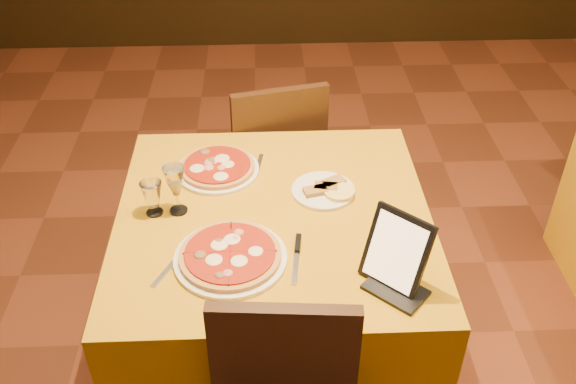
{
  "coord_description": "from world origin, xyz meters",
  "views": [
    {
      "loc": [
        -0.31,
        -1.39,
        2.16
      ],
      "look_at": [
        -0.24,
        0.34,
        0.86
      ],
      "focal_mm": 40.0,
      "sensor_mm": 36.0,
      "label": 1
    }
  ],
  "objects_px": {
    "main_table": "(275,290)",
    "tablet": "(396,251)",
    "wine_glass": "(176,189)",
    "chair_main_far": "(270,157)",
    "pizza_near": "(230,256)",
    "water_glass": "(153,198)",
    "pizza_far": "(218,168)"
  },
  "relations": [
    {
      "from": "pizza_near",
      "to": "water_glass",
      "type": "height_order",
      "value": "water_glass"
    },
    {
      "from": "pizza_far",
      "to": "main_table",
      "type": "bearing_deg",
      "value": -52.26
    },
    {
      "from": "tablet",
      "to": "chair_main_far",
      "type": "bearing_deg",
      "value": 150.01
    },
    {
      "from": "main_table",
      "to": "pizza_near",
      "type": "xyz_separation_m",
      "value": [
        -0.14,
        -0.23,
        0.39
      ]
    },
    {
      "from": "main_table",
      "to": "wine_glass",
      "type": "bearing_deg",
      "value": 174.78
    },
    {
      "from": "pizza_near",
      "to": "water_glass",
      "type": "xyz_separation_m",
      "value": [
        -0.27,
        0.25,
        0.05
      ]
    },
    {
      "from": "main_table",
      "to": "tablet",
      "type": "distance_m",
      "value": 0.7
    },
    {
      "from": "wine_glass",
      "to": "tablet",
      "type": "xyz_separation_m",
      "value": [
        0.69,
        -0.37,
        0.03
      ]
    },
    {
      "from": "wine_glass",
      "to": "water_glass",
      "type": "xyz_separation_m",
      "value": [
        -0.08,
        -0.01,
        -0.03
      ]
    },
    {
      "from": "wine_glass",
      "to": "chair_main_far",
      "type": "bearing_deg",
      "value": 66.65
    },
    {
      "from": "main_table",
      "to": "pizza_near",
      "type": "height_order",
      "value": "pizza_near"
    },
    {
      "from": "pizza_near",
      "to": "tablet",
      "type": "distance_m",
      "value": 0.53
    },
    {
      "from": "pizza_far",
      "to": "tablet",
      "type": "xyz_separation_m",
      "value": [
        0.57,
        -0.61,
        0.1
      ]
    },
    {
      "from": "tablet",
      "to": "pizza_near",
      "type": "bearing_deg",
      "value": -149.83
    },
    {
      "from": "main_table",
      "to": "wine_glass",
      "type": "relative_size",
      "value": 5.79
    },
    {
      "from": "pizza_near",
      "to": "wine_glass",
      "type": "xyz_separation_m",
      "value": [
        -0.19,
        0.26,
        0.08
      ]
    },
    {
      "from": "pizza_far",
      "to": "wine_glass",
      "type": "distance_m",
      "value": 0.28
    },
    {
      "from": "chair_main_far",
      "to": "pizza_near",
      "type": "relative_size",
      "value": 2.49
    },
    {
      "from": "main_table",
      "to": "chair_main_far",
      "type": "bearing_deg",
      "value": 90.0
    },
    {
      "from": "main_table",
      "to": "tablet",
      "type": "xyz_separation_m",
      "value": [
        0.36,
        -0.34,
        0.49
      ]
    },
    {
      "from": "chair_main_far",
      "to": "pizza_near",
      "type": "distance_m",
      "value": 1.09
    },
    {
      "from": "pizza_near",
      "to": "wine_glass",
      "type": "height_order",
      "value": "wine_glass"
    },
    {
      "from": "water_glass",
      "to": "pizza_near",
      "type": "bearing_deg",
      "value": -42.8
    },
    {
      "from": "chair_main_far",
      "to": "tablet",
      "type": "xyz_separation_m",
      "value": [
        0.36,
        -1.14,
        0.41
      ]
    },
    {
      "from": "chair_main_far",
      "to": "water_glass",
      "type": "bearing_deg",
      "value": 48.75
    },
    {
      "from": "main_table",
      "to": "chair_main_far",
      "type": "relative_size",
      "value": 1.21
    },
    {
      "from": "wine_glass",
      "to": "water_glass",
      "type": "distance_m",
      "value": 0.09
    },
    {
      "from": "water_glass",
      "to": "tablet",
      "type": "height_order",
      "value": "tablet"
    },
    {
      "from": "wine_glass",
      "to": "water_glass",
      "type": "height_order",
      "value": "wine_glass"
    },
    {
      "from": "pizza_near",
      "to": "tablet",
      "type": "height_order",
      "value": "tablet"
    },
    {
      "from": "pizza_far",
      "to": "wine_glass",
      "type": "xyz_separation_m",
      "value": [
        -0.13,
        -0.24,
        0.08
      ]
    },
    {
      "from": "main_table",
      "to": "tablet",
      "type": "relative_size",
      "value": 4.51
    }
  ]
}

